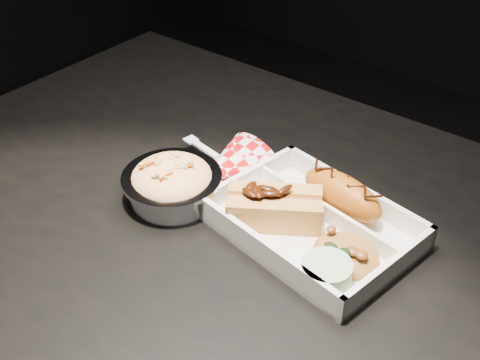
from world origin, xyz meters
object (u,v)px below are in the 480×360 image
at_px(dining_table, 259,287).
at_px(foil_coleslaw_cup, 172,182).
at_px(fried_pastry, 342,194).
at_px(food_tray, 313,226).
at_px(hotdog, 274,205).
at_px(napkin_fork, 229,167).

height_order(dining_table, foil_coleslaw_cup, foil_coleslaw_cup).
bearing_deg(dining_table, fried_pastry, 61.99).
xyz_separation_m(food_tray, hotdog, (-0.05, -0.02, 0.02)).
bearing_deg(hotdog, food_tray, -11.98).
xyz_separation_m(hotdog, napkin_fork, (-0.12, 0.05, -0.02)).
xyz_separation_m(fried_pastry, foil_coleslaw_cup, (-0.20, -0.11, -0.00)).
distance_m(food_tray, foil_coleslaw_cup, 0.20).
bearing_deg(foil_coleslaw_cup, napkin_fork, 73.22).
relative_size(food_tray, hotdog, 2.06).
xyz_separation_m(dining_table, foil_coleslaw_cup, (-0.15, -0.01, 0.12)).
xyz_separation_m(food_tray, foil_coleslaw_cup, (-0.19, -0.06, 0.02)).
bearing_deg(hotdog, dining_table, -120.05).
relative_size(dining_table, food_tray, 4.34).
bearing_deg(fried_pastry, food_tray, -99.61).
height_order(dining_table, food_tray, food_tray).
bearing_deg(hotdog, fried_pastry, 18.49).
height_order(hotdog, foil_coleslaw_cup, same).
bearing_deg(dining_table, food_tray, 47.51).
relative_size(fried_pastry, foil_coleslaw_cup, 0.91).
height_order(dining_table, hotdog, hotdog).
bearing_deg(napkin_fork, food_tray, 0.23).
relative_size(fried_pastry, hotdog, 0.93).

